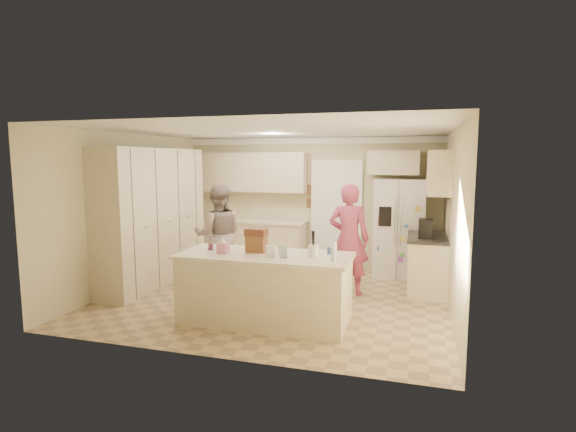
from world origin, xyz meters
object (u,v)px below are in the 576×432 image
(teen_boy, at_px, (219,235))
(tissue_box, at_px, (223,248))
(dollhouse_body, at_px, (256,244))
(coffee_maker, at_px, (426,229))
(teen_girl, at_px, (349,239))
(refrigerator, at_px, (398,228))
(island_base, at_px, (265,290))
(utensil_crock, at_px, (314,250))

(teen_boy, bearing_deg, tissue_box, 94.97)
(tissue_box, distance_m, dollhouse_body, 0.45)
(coffee_maker, relative_size, teen_girl, 0.17)
(dollhouse_body, bearing_deg, refrigerator, 59.10)
(coffee_maker, height_order, island_base, coffee_maker)
(utensil_crock, relative_size, teen_boy, 0.09)
(island_base, distance_m, teen_girl, 1.87)
(teen_girl, bearing_deg, coffee_maker, -161.84)
(island_base, xyz_separation_m, teen_boy, (-1.36, 1.50, 0.43))
(coffee_maker, distance_m, teen_boy, 3.44)
(island_base, distance_m, utensil_crock, 0.86)
(coffee_maker, xyz_separation_m, teen_boy, (-3.41, -0.40, -0.20))
(refrigerator, height_order, teen_boy, refrigerator)
(refrigerator, distance_m, island_base, 3.42)
(dollhouse_body, bearing_deg, coffee_maker, 39.29)
(coffee_maker, bearing_deg, island_base, -137.17)
(refrigerator, bearing_deg, island_base, -120.93)
(refrigerator, distance_m, coffee_maker, 1.20)
(island_base, relative_size, teen_girl, 1.23)
(island_base, distance_m, dollhouse_body, 0.62)
(tissue_box, bearing_deg, refrigerator, 55.43)
(tissue_box, relative_size, teen_girl, 0.08)
(refrigerator, bearing_deg, teen_girl, -119.83)
(coffee_maker, xyz_separation_m, utensil_crock, (-1.40, -1.85, -0.07))
(refrigerator, distance_m, teen_boy, 3.30)
(tissue_box, bearing_deg, utensil_crock, 7.13)
(tissue_box, xyz_separation_m, dollhouse_body, (0.40, 0.20, 0.04))
(refrigerator, height_order, utensil_crock, refrigerator)
(island_base, xyz_separation_m, tissue_box, (-0.55, -0.10, 0.56))
(island_base, distance_m, teen_boy, 2.07)
(island_base, height_order, teen_girl, teen_girl)
(island_base, relative_size, teen_boy, 1.27)
(utensil_crock, distance_m, teen_girl, 1.56)
(island_base, bearing_deg, refrigerator, 62.15)
(island_base, height_order, utensil_crock, utensil_crock)
(refrigerator, xyz_separation_m, coffee_maker, (0.47, -1.10, 0.17))
(coffee_maker, height_order, utensil_crock, coffee_maker)
(teen_boy, bearing_deg, coffee_maker, 164.71)
(island_base, height_order, tissue_box, tissue_box)
(refrigerator, bearing_deg, utensil_crock, -110.65)
(refrigerator, xyz_separation_m, teen_boy, (-2.95, -1.49, -0.03))
(utensil_crock, distance_m, tissue_box, 1.21)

